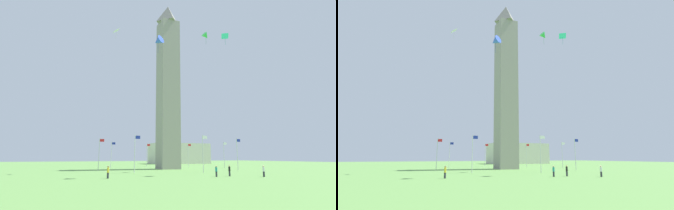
{
  "view_description": "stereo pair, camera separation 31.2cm",
  "coord_description": "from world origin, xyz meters",
  "views": [
    {
      "loc": [
        -25.71,
        -60.32,
        2.99
      ],
      "look_at": [
        0.0,
        0.0,
        16.77
      ],
      "focal_mm": 26.56,
      "sensor_mm": 36.0,
      "label": 1
    },
    {
      "loc": [
        -25.42,
        -60.44,
        2.99
      ],
      "look_at": [
        0.0,
        0.0,
        16.77
      ],
      "focal_mm": 26.56,
      "sensor_mm": 36.0,
      "label": 2
    }
  ],
  "objects": [
    {
      "name": "person_teal_shirt",
      "position": [
        -3.13,
        -26.54,
        0.84
      ],
      "size": [
        0.32,
        0.32,
        1.69
      ],
      "rotation": [
        0.0,
        0.0,
        0.94
      ],
      "color": "#2D2D38",
      "rests_on": "ground"
    },
    {
      "name": "kite_cyan_diamond",
      "position": [
        2.31,
        -23.23,
        26.32
      ],
      "size": [
        1.79,
        1.76,
        2.16
      ],
      "color": "#33C6D1"
    },
    {
      "name": "person_black_shirt",
      "position": [
        -0.53,
        -26.38,
        0.86
      ],
      "size": [
        0.32,
        0.32,
        1.73
      ],
      "rotation": [
        0.0,
        0.0,
        1.74
      ],
      "color": "#2D2D38",
      "rests_on": "ground"
    },
    {
      "name": "kite_blue_delta",
      "position": [
        -11.5,
        -22.54,
        22.93
      ],
      "size": [
        2.28,
        2.37,
        3.14
      ],
      "color": "blue"
    },
    {
      "name": "kite_green_delta",
      "position": [
        4.99,
        -12.08,
        32.26
      ],
      "size": [
        2.3,
        1.9,
        3.19
      ],
      "color": "green"
    },
    {
      "name": "flagpole_e",
      "position": [
        0.07,
        17.45,
        4.03
      ],
      "size": [
        1.12,
        0.14,
        7.3
      ],
      "color": "silver",
      "rests_on": "ground"
    },
    {
      "name": "distant_building",
      "position": [
        25.47,
        46.74,
        4.59
      ],
      "size": [
        26.35,
        13.7,
        9.19
      ],
      "color": "beige",
      "rests_on": "ground"
    },
    {
      "name": "ground_plane",
      "position": [
        0.0,
        0.0,
        0.0
      ],
      "size": [
        260.0,
        260.0,
        0.0
      ],
      "primitive_type": "plane",
      "color": "#609347"
    },
    {
      "name": "flagpole_se",
      "position": [
        -12.27,
        12.34,
        4.03
      ],
      "size": [
        1.12,
        0.14,
        7.3
      ],
      "color": "silver",
      "rests_on": "ground"
    },
    {
      "name": "obelisk_monument",
      "position": [
        0.0,
        0.0,
        23.21
      ],
      "size": [
        5.11,
        5.11,
        46.41
      ],
      "color": "gray",
      "rests_on": "ground"
    },
    {
      "name": "flagpole_w",
      "position": [
        0.07,
        -17.45,
        4.03
      ],
      "size": [
        1.12,
        0.14,
        7.3
      ],
      "color": "silver",
      "rests_on": "ground"
    },
    {
      "name": "person_yellow_shirt",
      "position": [
        -19.19,
        -23.03,
        0.88
      ],
      "size": [
        0.32,
        0.32,
        1.76
      ],
      "rotation": [
        0.0,
        0.0,
        1.14
      ],
      "color": "#2D2D38",
      "rests_on": "ground"
    },
    {
      "name": "person_white_shirt",
      "position": [
        3.51,
        -29.59,
        0.85
      ],
      "size": [
        0.32,
        0.32,
        1.72
      ],
      "rotation": [
        0.0,
        0.0,
        1.55
      ],
      "color": "#2D2D38",
      "rests_on": "ground"
    },
    {
      "name": "flagpole_s",
      "position": [
        -17.38,
        0.0,
        4.03
      ],
      "size": [
        1.12,
        0.14,
        7.3
      ],
      "color": "silver",
      "rests_on": "ground"
    },
    {
      "name": "kite_white_diamond",
      "position": [
        -16.56,
        -9.93,
        30.12
      ],
      "size": [
        1.21,
        1.44,
        2.29
      ],
      "color": "white"
    },
    {
      "name": "flagpole_n",
      "position": [
        17.51,
        0.0,
        4.03
      ],
      "size": [
        1.12,
        0.14,
        7.3
      ],
      "color": "silver",
      "rests_on": "ground"
    },
    {
      "name": "flagpole_sw",
      "position": [
        -12.27,
        -12.34,
        4.03
      ],
      "size": [
        1.12,
        0.14,
        7.3
      ],
      "color": "silver",
      "rests_on": "ground"
    },
    {
      "name": "flagpole_ne",
      "position": [
        12.4,
        12.34,
        4.03
      ],
      "size": [
        1.12,
        0.14,
        7.3
      ],
      "color": "silver",
      "rests_on": "ground"
    },
    {
      "name": "flagpole_nw",
      "position": [
        12.4,
        -12.34,
        4.03
      ],
      "size": [
        1.12,
        0.14,
        7.3
      ],
      "color": "silver",
      "rests_on": "ground"
    }
  ]
}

